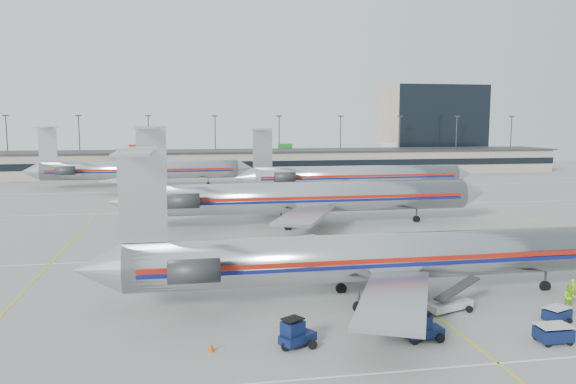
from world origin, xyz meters
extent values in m
plane|color=gray|center=(0.00, 0.00, 0.00)|extent=(260.00, 260.00, 0.00)
cube|color=silver|center=(0.00, 10.00, 0.01)|extent=(160.00, 0.15, 0.02)
cube|color=gray|center=(0.00, 98.00, 3.00)|extent=(160.00, 16.00, 6.00)
cube|color=black|center=(0.00, 89.90, 3.20)|extent=(160.00, 0.20, 1.60)
cube|color=#2D2D30|center=(0.00, 98.00, 6.10)|extent=(162.00, 17.00, 0.30)
cylinder|color=#38383D|center=(-63.00, 112.00, 7.50)|extent=(0.30, 0.30, 15.00)
cube|color=#2D2D30|center=(-63.00, 112.00, 15.10)|extent=(1.60, 0.40, 0.35)
cylinder|color=#38383D|center=(-45.00, 112.00, 7.50)|extent=(0.30, 0.30, 15.00)
cube|color=#2D2D30|center=(-45.00, 112.00, 15.10)|extent=(1.60, 0.40, 0.35)
cylinder|color=#38383D|center=(-27.00, 112.00, 7.50)|extent=(0.30, 0.30, 15.00)
cube|color=#2D2D30|center=(-27.00, 112.00, 15.10)|extent=(1.60, 0.40, 0.35)
cylinder|color=#38383D|center=(-9.00, 112.00, 7.50)|extent=(0.30, 0.30, 15.00)
cube|color=#2D2D30|center=(-9.00, 112.00, 15.10)|extent=(1.60, 0.40, 0.35)
cylinder|color=#38383D|center=(9.00, 112.00, 7.50)|extent=(0.30, 0.30, 15.00)
cube|color=#2D2D30|center=(9.00, 112.00, 15.10)|extent=(1.60, 0.40, 0.35)
cylinder|color=#38383D|center=(27.00, 112.00, 7.50)|extent=(0.30, 0.30, 15.00)
cube|color=#2D2D30|center=(27.00, 112.00, 15.10)|extent=(1.60, 0.40, 0.35)
cylinder|color=#38383D|center=(45.00, 112.00, 7.50)|extent=(0.30, 0.30, 15.00)
cube|color=#2D2D30|center=(45.00, 112.00, 15.10)|extent=(1.60, 0.40, 0.35)
cylinder|color=#38383D|center=(63.00, 112.00, 7.50)|extent=(0.30, 0.30, 15.00)
cube|color=#2D2D30|center=(63.00, 112.00, 15.10)|extent=(1.60, 0.40, 0.35)
cylinder|color=#38383D|center=(81.00, 112.00, 7.50)|extent=(0.30, 0.30, 15.00)
cube|color=#2D2D30|center=(81.00, 112.00, 15.10)|extent=(1.60, 0.40, 0.35)
cube|color=tan|center=(62.00, 128.00, 12.50)|extent=(30.00, 20.00, 25.00)
cylinder|color=#B7B7BC|center=(-2.24, -6.01, 3.37)|extent=(38.49, 3.56, 3.56)
cone|color=#B5B5BA|center=(-23.22, -6.01, 3.37)|extent=(3.46, 3.56, 3.56)
cube|color=maroon|center=(-2.24, -7.80, 3.51)|extent=(36.56, 0.05, 0.34)
cube|color=#0B1151|center=(-2.24, -7.80, 3.13)|extent=(36.56, 0.05, 0.27)
cube|color=#B5B5BA|center=(-4.17, 0.72, 2.41)|extent=(8.95, 13.04, 0.31)
cube|color=#B5B5BA|center=(-4.17, -12.75, 2.41)|extent=(8.95, 13.04, 0.31)
cube|color=#B5B5BA|center=(-20.04, -6.01, 8.42)|extent=(3.27, 0.24, 6.54)
cube|color=#B5B5BA|center=(-20.33, -6.01, 11.50)|extent=(2.31, 10.10, 0.17)
cylinder|color=#2D2D30|center=(-16.68, -3.27, 3.66)|extent=(3.46, 1.64, 1.64)
cylinder|color=#2D2D30|center=(-16.68, -8.76, 3.66)|extent=(3.46, 1.64, 1.64)
cylinder|color=#2D2D30|center=(11.23, -6.01, 0.79)|extent=(0.19, 0.19, 1.59)
cylinder|color=#2D2D30|center=(-5.13, -8.32, 0.79)|extent=(0.19, 0.19, 1.59)
cylinder|color=#2D2D30|center=(-5.13, -3.70, 0.79)|extent=(0.19, 0.19, 1.59)
cylinder|color=black|center=(11.23, -6.01, 0.34)|extent=(0.87, 0.29, 0.87)
cylinder|color=#B7B7BC|center=(-1.45, 25.16, 3.74)|extent=(42.75, 3.95, 3.95)
cone|color=#B7B7BC|center=(21.64, 25.16, 3.74)|extent=(3.42, 3.95, 3.95)
cone|color=#B5B5BA|center=(-24.74, 25.16, 3.74)|extent=(3.85, 3.95, 3.95)
cube|color=maroon|center=(-1.45, 23.17, 3.90)|extent=(40.61, 0.05, 0.37)
cube|color=#0B1151|center=(-1.45, 23.17, 3.47)|extent=(40.61, 0.05, 0.30)
cube|color=#B5B5BA|center=(-3.58, 32.64, 2.67)|extent=(9.94, 14.49, 0.34)
cube|color=#B5B5BA|center=(-3.58, 17.68, 2.67)|extent=(9.94, 14.49, 0.34)
cube|color=#B5B5BA|center=(-21.22, 25.16, 9.35)|extent=(3.63, 0.27, 7.27)
cube|color=#B5B5BA|center=(-21.54, 25.16, 12.77)|extent=(2.57, 11.22, 0.19)
cylinder|color=#2D2D30|center=(-17.48, 28.21, 4.06)|extent=(3.85, 1.82, 1.82)
cylinder|color=#2D2D30|center=(-17.48, 22.12, 4.06)|extent=(3.85, 1.82, 1.82)
cylinder|color=#2D2D30|center=(13.52, 25.16, 0.88)|extent=(0.21, 0.21, 1.76)
cylinder|color=#2D2D30|center=(-4.65, 22.60, 0.88)|extent=(0.21, 0.21, 1.76)
cylinder|color=#2D2D30|center=(-4.65, 27.73, 0.88)|extent=(0.21, 0.21, 1.76)
cylinder|color=black|center=(13.52, 25.16, 0.37)|extent=(0.96, 0.32, 0.96)
cylinder|color=#B7B7BC|center=(14.19, 53.89, 3.56)|extent=(38.65, 3.76, 3.76)
cone|color=#B7B7BC|center=(35.14, 53.89, 3.56)|extent=(3.25, 3.76, 3.76)
cone|color=#B5B5BA|center=(-6.96, 53.89, 3.56)|extent=(3.66, 3.76, 3.76)
cube|color=maroon|center=(14.19, 51.99, 3.71)|extent=(36.71, 0.05, 0.36)
cube|color=#0B1151|center=(14.19, 51.99, 3.31)|extent=(36.71, 0.05, 0.28)
cube|color=#B5B5BA|center=(12.16, 61.01, 2.54)|extent=(9.46, 13.79, 0.33)
cube|color=#B5B5BA|center=(12.16, 46.77, 2.54)|extent=(9.46, 13.79, 0.33)
cube|color=#B5B5BA|center=(-3.60, 53.89, 8.90)|extent=(3.46, 0.25, 6.92)
cube|color=#B5B5BA|center=(-3.91, 53.89, 12.15)|extent=(2.44, 10.68, 0.18)
cylinder|color=#2D2D30|center=(-0.04, 56.78, 3.86)|extent=(3.66, 1.73, 1.73)
cylinder|color=#2D2D30|center=(-0.04, 50.99, 3.86)|extent=(3.66, 1.73, 1.73)
cylinder|color=#2D2D30|center=(27.41, 53.89, 0.84)|extent=(0.20, 0.20, 1.68)
cylinder|color=#2D2D30|center=(11.14, 51.45, 0.84)|extent=(0.20, 0.20, 1.68)
cylinder|color=#2D2D30|center=(11.14, 56.33, 0.84)|extent=(0.20, 0.20, 1.68)
cylinder|color=black|center=(27.41, 53.89, 0.36)|extent=(0.92, 0.31, 0.92)
cylinder|color=#B7B7BC|center=(-26.08, 73.40, 3.63)|extent=(39.38, 3.83, 3.83)
cone|color=#B7B7BC|center=(-4.74, 73.40, 3.63)|extent=(3.32, 3.83, 3.83)
cone|color=#B5B5BA|center=(-47.63, 73.40, 3.63)|extent=(3.73, 3.83, 3.83)
cube|color=maroon|center=(-26.08, 71.47, 3.78)|extent=(37.41, 0.05, 0.36)
cube|color=#0B1151|center=(-26.08, 71.47, 3.37)|extent=(37.41, 0.05, 0.29)
cube|color=#B5B5BA|center=(-28.15, 80.65, 2.59)|extent=(9.64, 14.05, 0.33)
cube|color=#B5B5BA|center=(-28.15, 66.15, 2.59)|extent=(9.64, 14.05, 0.33)
cube|color=#B5B5BA|center=(-44.22, 73.40, 9.07)|extent=(3.52, 0.26, 7.05)
cube|color=#B5B5BA|center=(-44.53, 73.40, 12.38)|extent=(2.49, 10.88, 0.19)
cylinder|color=#2D2D30|center=(-40.59, 76.35, 3.94)|extent=(3.73, 1.76, 1.76)
cylinder|color=#2D2D30|center=(-40.59, 70.45, 3.94)|extent=(3.73, 1.76, 1.76)
cylinder|color=#2D2D30|center=(-12.61, 73.40, 0.85)|extent=(0.21, 0.21, 1.71)
cylinder|color=#2D2D30|center=(-29.19, 70.91, 0.85)|extent=(0.21, 0.21, 1.71)
cylinder|color=#2D2D30|center=(-29.19, 75.89, 0.85)|extent=(0.21, 0.21, 1.71)
cylinder|color=black|center=(-12.61, 73.40, 0.36)|extent=(0.93, 0.31, 0.93)
cube|color=#0A1438|center=(-10.65, -13.70, 0.56)|extent=(2.48, 2.13, 0.51)
cube|color=#0A1438|center=(-10.95, -13.70, 1.16)|extent=(1.57, 1.50, 0.91)
cube|color=black|center=(-10.95, -13.70, 1.77)|extent=(1.50, 1.43, 0.08)
cylinder|color=black|center=(-9.84, -13.19, 0.28)|extent=(0.57, 0.18, 0.57)
cylinder|color=black|center=(-9.84, -14.20, 0.28)|extent=(0.57, 0.18, 0.57)
cylinder|color=black|center=(-11.46, -13.19, 0.28)|extent=(0.57, 0.18, 0.57)
cylinder|color=black|center=(-11.46, -14.20, 0.28)|extent=(0.57, 0.18, 0.57)
cube|color=#0A1438|center=(-2.75, -14.13, 0.57)|extent=(2.38, 1.34, 0.52)
cube|color=#0A1438|center=(-3.06, -14.13, 1.20)|extent=(1.34, 1.14, 0.94)
cube|color=black|center=(-3.06, -14.13, 1.83)|extent=(1.28, 1.09, 0.08)
cylinder|color=black|center=(-1.91, -13.61, 0.29)|extent=(0.58, 0.19, 0.58)
cylinder|color=black|center=(-1.91, -14.65, 0.29)|extent=(0.58, 0.19, 0.58)
cylinder|color=black|center=(-3.58, -13.61, 0.29)|extent=(0.58, 0.19, 0.58)
cylinder|color=black|center=(-3.58, -14.65, 0.29)|extent=(0.58, 0.19, 0.58)
cube|color=#0A1438|center=(4.91, -15.90, 0.58)|extent=(2.03, 1.39, 0.74)
cube|color=#AAAAAA|center=(4.91, -15.90, 1.11)|extent=(2.03, 1.39, 0.06)
cylinder|color=black|center=(5.65, -15.32, 0.19)|extent=(0.38, 0.15, 0.38)
cylinder|color=black|center=(5.65, -16.49, 0.19)|extent=(0.38, 0.15, 0.38)
cylinder|color=black|center=(4.16, -15.32, 0.19)|extent=(0.38, 0.15, 0.38)
cylinder|color=black|center=(4.16, -16.49, 0.19)|extent=(0.38, 0.15, 0.38)
cube|color=#0A1438|center=(7.57, -12.55, 0.51)|extent=(2.07, 1.77, 0.64)
cube|color=#AAAAAA|center=(7.57, -12.55, 0.97)|extent=(2.07, 1.77, 0.06)
cylinder|color=black|center=(8.22, -12.04, 0.17)|extent=(0.33, 0.13, 0.33)
cylinder|color=black|center=(8.22, -13.05, 0.17)|extent=(0.33, 0.13, 0.33)
cylinder|color=black|center=(6.93, -12.04, 0.17)|extent=(0.33, 0.13, 0.33)
cylinder|color=black|center=(6.93, -13.05, 0.17)|extent=(0.33, 0.13, 0.33)
cube|color=#AAAAAA|center=(1.24, -9.34, 0.46)|extent=(3.89, 2.49, 0.51)
cube|color=#2D2D30|center=(1.85, -9.34, 1.62)|extent=(3.80, 2.12, 1.31)
cylinder|color=black|center=(2.56, -8.79, 0.25)|extent=(0.51, 0.16, 0.51)
cylinder|color=black|center=(2.56, -9.90, 0.25)|extent=(0.51, 0.16, 0.51)
cylinder|color=black|center=(-0.08, -8.79, 0.25)|extent=(0.51, 0.16, 0.51)
cylinder|color=black|center=(-0.08, -9.90, 0.25)|extent=(0.51, 0.16, 0.51)
imported|color=#A9CC13|center=(11.78, -8.57, 0.81)|extent=(0.67, 0.70, 1.61)
imported|color=#7DCD13|center=(9.88, -10.74, 0.95)|extent=(1.17, 1.11, 1.90)
cone|color=#CD3B06|center=(-15.82, -13.44, 0.28)|extent=(0.53, 0.53, 0.57)
camera|label=1|loc=(-17.01, -45.49, 13.49)|focal=35.00mm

